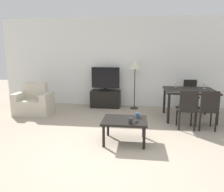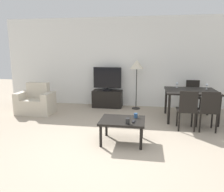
# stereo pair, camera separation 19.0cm
# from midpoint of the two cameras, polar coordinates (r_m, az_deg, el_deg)

# --- Properties ---
(ground_plane) EXTENTS (18.00, 18.00, 0.00)m
(ground_plane) POSITION_cam_midpoint_polar(r_m,az_deg,el_deg) (3.73, -0.71, -15.28)
(ground_plane) COLOR tan
(wall_back) EXTENTS (7.73, 0.06, 2.70)m
(wall_back) POSITION_cam_midpoint_polar(r_m,az_deg,el_deg) (6.80, 4.44, 8.69)
(wall_back) COLOR white
(wall_back) RESTS_ON ground_plane
(armchair) EXTENTS (0.97, 0.60, 0.84)m
(armchair) POSITION_cam_midpoint_polar(r_m,az_deg,el_deg) (6.34, -18.44, -1.60)
(armchair) COLOR beige
(armchair) RESTS_ON ground_plane
(tv_stand) EXTENTS (0.89, 0.44, 0.52)m
(tv_stand) POSITION_cam_midpoint_polar(r_m,az_deg,el_deg) (6.72, -0.38, -0.71)
(tv_stand) COLOR black
(tv_stand) RESTS_ON ground_plane
(tv) EXTENTS (0.85, 0.30, 0.70)m
(tv) POSITION_cam_midpoint_polar(r_m,az_deg,el_deg) (6.61, -0.39, 4.48)
(tv) COLOR black
(tv) RESTS_ON tv_stand
(coffee_table) EXTENTS (0.82, 0.66, 0.44)m
(coffee_table) POSITION_cam_midpoint_polar(r_m,az_deg,el_deg) (4.10, 4.08, -6.91)
(coffee_table) COLOR black
(coffee_table) RESTS_ON ground_plane
(dining_table) EXTENTS (1.22, 1.05, 0.75)m
(dining_table) POSITION_cam_midpoint_polar(r_m,az_deg,el_deg) (5.76, 20.80, 0.63)
(dining_table) COLOR black
(dining_table) RESTS_ON ground_plane
(dining_chair_near) EXTENTS (0.40, 0.40, 0.88)m
(dining_chair_near) POSITION_cam_midpoint_polar(r_m,az_deg,el_deg) (4.96, 20.08, -3.01)
(dining_chair_near) COLOR black
(dining_chair_near) RESTS_ON ground_plane
(dining_chair_far) EXTENTS (0.40, 0.40, 0.88)m
(dining_chair_far) POSITION_cam_midpoint_polar(r_m,az_deg,el_deg) (6.64, 21.13, 0.45)
(dining_chair_far) COLOR black
(dining_chair_far) RESTS_ON ground_plane
(dining_chair_near_right) EXTENTS (0.40, 0.40, 0.88)m
(dining_chair_near_right) POSITION_cam_midpoint_polar(r_m,az_deg,el_deg) (5.06, 24.85, -3.11)
(dining_chair_near_right) COLOR black
(dining_chair_near_right) RESTS_ON ground_plane
(floor_lamp) EXTENTS (0.39, 0.39, 1.45)m
(floor_lamp) POSITION_cam_midpoint_polar(r_m,az_deg,el_deg) (6.41, 7.37, 7.75)
(floor_lamp) COLOR black
(floor_lamp) RESTS_ON ground_plane
(remote_primary) EXTENTS (0.04, 0.15, 0.02)m
(remote_primary) POSITION_cam_midpoint_polar(r_m,az_deg,el_deg) (4.12, 5.47, -5.90)
(remote_primary) COLOR black
(remote_primary) RESTS_ON coffee_table
(remote_secondary) EXTENTS (0.04, 0.15, 0.02)m
(remote_secondary) POSITION_cam_midpoint_polar(r_m,az_deg,el_deg) (3.97, 6.99, -6.62)
(remote_secondary) COLOR black
(remote_secondary) RESTS_ON coffee_table
(cup_white_near) EXTENTS (0.07, 0.07, 0.10)m
(cup_white_near) POSITION_cam_midpoint_polar(r_m,az_deg,el_deg) (3.85, 5.49, -6.56)
(cup_white_near) COLOR black
(cup_white_near) RESTS_ON coffee_table
(cup_colored_far) EXTENTS (0.07, 0.07, 0.09)m
(cup_colored_far) POSITION_cam_midpoint_polar(r_m,az_deg,el_deg) (4.21, 7.52, -5.09)
(cup_colored_far) COLOR navy
(cup_colored_far) RESTS_ON coffee_table
(wine_glass_left) EXTENTS (0.07, 0.07, 0.15)m
(wine_glass_left) POSITION_cam_midpoint_polar(r_m,az_deg,el_deg) (6.02, 24.38, 2.57)
(wine_glass_left) COLOR silver
(wine_glass_left) RESTS_ON dining_table
(wine_glass_center) EXTENTS (0.07, 0.07, 0.15)m
(wine_glass_center) POSITION_cam_midpoint_polar(r_m,az_deg,el_deg) (6.02, 17.50, 3.06)
(wine_glass_center) COLOR silver
(wine_glass_center) RESTS_ON dining_table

